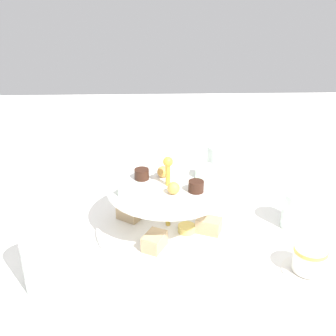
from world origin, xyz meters
The scene contains 7 objects.
ground_plane centered at (0.00, 0.00, 0.00)m, with size 2.40×2.40×0.00m, color white.
tiered_serving_stand centered at (0.00, 0.00, 0.05)m, with size 0.30×0.30×0.16m.
water_glass_tall_right centered at (-0.21, -0.17, 0.07)m, with size 0.07×0.07×0.14m, color silver.
water_glass_short_left centered at (0.27, 0.00, 0.04)m, with size 0.06×0.06×0.08m, color silver.
teacup_with_saucer centered at (0.24, -0.15, 0.02)m, with size 0.09×0.09×0.05m.
butter_knife_left centered at (-0.24, 0.21, 0.00)m, with size 0.17×0.01×0.00m, color silver.
water_glass_mid_back centered at (0.13, 0.20, 0.05)m, with size 0.06×0.06×0.11m, color silver.
Camera 1 is at (-0.03, -0.71, 0.46)m, focal length 42.47 mm.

